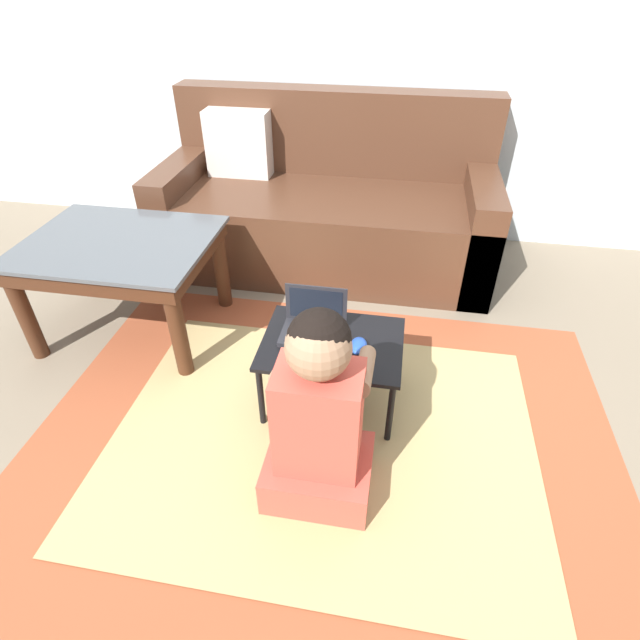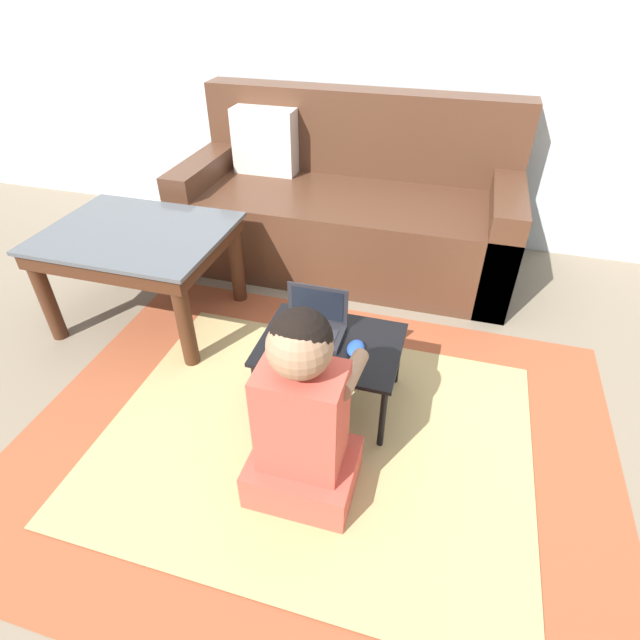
{
  "view_description": "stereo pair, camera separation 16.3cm",
  "coord_description": "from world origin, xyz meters",
  "px_view_note": "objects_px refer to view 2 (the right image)",
  "views": [
    {
      "loc": [
        0.32,
        -1.31,
        1.5
      ],
      "look_at": [
        0.06,
        0.2,
        0.37
      ],
      "focal_mm": 28.0,
      "sensor_mm": 36.0,
      "label": 1
    },
    {
      "loc": [
        0.48,
        -1.27,
        1.5
      ],
      "look_at": [
        0.06,
        0.2,
        0.37
      ],
      "focal_mm": 28.0,
      "sensor_mm": 36.0,
      "label": 2
    }
  ],
  "objects_px": {
    "couch": "(347,210)",
    "coffee_table": "(138,246)",
    "laptop": "(313,327)",
    "computer_mouse": "(356,348)",
    "person_seated": "(302,418)",
    "laptop_desk": "(330,349)"
  },
  "relations": [
    {
      "from": "coffee_table",
      "to": "laptop",
      "type": "height_order",
      "value": "laptop"
    },
    {
      "from": "laptop_desk",
      "to": "person_seated",
      "type": "xyz_separation_m",
      "value": [
        0.02,
        -0.42,
        0.07
      ]
    },
    {
      "from": "coffee_table",
      "to": "laptop_desk",
      "type": "bearing_deg",
      "value": -17.66
    },
    {
      "from": "laptop_desk",
      "to": "computer_mouse",
      "type": "distance_m",
      "value": 0.12
    },
    {
      "from": "computer_mouse",
      "to": "laptop_desk",
      "type": "bearing_deg",
      "value": 166.31
    },
    {
      "from": "couch",
      "to": "person_seated",
      "type": "bearing_deg",
      "value": -81.34
    },
    {
      "from": "couch",
      "to": "coffee_table",
      "type": "distance_m",
      "value": 1.17
    },
    {
      "from": "coffee_table",
      "to": "laptop_desk",
      "type": "xyz_separation_m",
      "value": [
        1.01,
        -0.32,
        -0.13
      ]
    },
    {
      "from": "laptop_desk",
      "to": "laptop",
      "type": "height_order",
      "value": "laptop"
    },
    {
      "from": "computer_mouse",
      "to": "couch",
      "type": "bearing_deg",
      "value": 104.98
    },
    {
      "from": "couch",
      "to": "coffee_table",
      "type": "bearing_deg",
      "value": -132.13
    },
    {
      "from": "coffee_table",
      "to": "person_seated",
      "type": "distance_m",
      "value": 1.27
    },
    {
      "from": "laptop",
      "to": "computer_mouse",
      "type": "distance_m",
      "value": 0.19
    },
    {
      "from": "person_seated",
      "to": "laptop",
      "type": "bearing_deg",
      "value": 102.64
    },
    {
      "from": "laptop",
      "to": "computer_mouse",
      "type": "bearing_deg",
      "value": -18.64
    },
    {
      "from": "couch",
      "to": "laptop",
      "type": "bearing_deg",
      "value": -82.93
    },
    {
      "from": "computer_mouse",
      "to": "person_seated",
      "type": "xyz_separation_m",
      "value": [
        -0.08,
        -0.39,
        0.02
      ]
    },
    {
      "from": "couch",
      "to": "coffee_table",
      "type": "height_order",
      "value": "couch"
    },
    {
      "from": "person_seated",
      "to": "couch",
      "type": "bearing_deg",
      "value": 98.66
    },
    {
      "from": "laptop_desk",
      "to": "person_seated",
      "type": "relative_size",
      "value": 0.72
    },
    {
      "from": "couch",
      "to": "coffee_table",
      "type": "relative_size",
      "value": 2.24
    },
    {
      "from": "couch",
      "to": "laptop_desk",
      "type": "distance_m",
      "value": 1.21
    }
  ]
}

